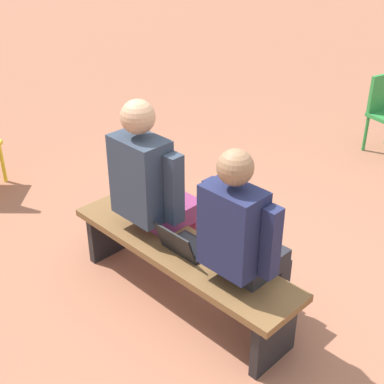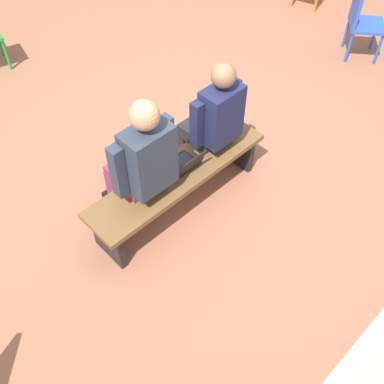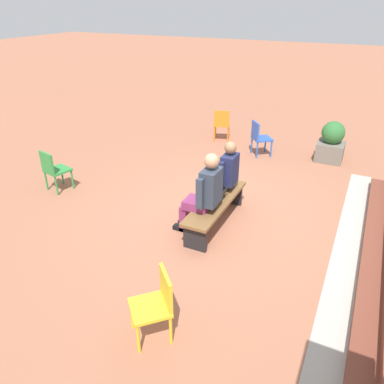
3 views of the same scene
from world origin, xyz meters
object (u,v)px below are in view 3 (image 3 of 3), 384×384
object	(u,v)px
bench	(216,206)
person_student	(223,175)
planter	(331,143)
plastic_chair_near_bench_right	(53,168)
person_adult	(204,192)
plastic_chair_mid_courtyard	(157,302)
laptop	(218,197)
plastic_chair_by_pillar	(222,123)
plastic_chair_far_right	(259,136)

from	to	relation	value
bench	person_student	distance (m)	0.60
person_student	planter	distance (m)	3.59
person_student	plastic_chair_near_bench_right	xyz separation A→B (m)	(0.71, -3.26, -0.23)
person_adult	plastic_chair_mid_courtyard	bearing A→B (deg)	10.41
laptop	plastic_chair_mid_courtyard	world-z (taller)	plastic_chair_mid_courtyard
plastic_chair_by_pillar	plastic_chair_mid_courtyard	bearing A→B (deg)	15.69
plastic_chair_by_pillar	plastic_chair_mid_courtyard	size ratio (longest dim) A/B	1.00
person_student	person_adult	distance (m)	0.80
bench	planter	world-z (taller)	planter
person_adult	plastic_chair_far_right	world-z (taller)	person_adult
person_student	person_adult	world-z (taller)	person_adult
person_student	planter	world-z (taller)	person_student
laptop	plastic_chair_near_bench_right	world-z (taller)	plastic_chair_near_bench_right
plastic_chair_mid_courtyard	planter	world-z (taller)	planter
laptop	plastic_chair_far_right	world-z (taller)	plastic_chair_far_right
plastic_chair_mid_courtyard	laptop	bearing A→B (deg)	-173.01
bench	plastic_chair_by_pillar	world-z (taller)	plastic_chair_by_pillar
plastic_chair_mid_courtyard	plastic_chair_far_right	xyz separation A→B (m)	(-5.80, -0.59, 0.00)
laptop	planter	distance (m)	3.95
laptop	plastic_chair_by_pillar	world-z (taller)	plastic_chair_by_pillar
person_student	plastic_chair_by_pillar	world-z (taller)	person_student
plastic_chair_far_right	planter	xyz separation A→B (m)	(-0.42, 1.61, -0.04)
plastic_chair_near_bench_right	person_student	bearing A→B (deg)	102.23
person_adult	planter	xyz separation A→B (m)	(-4.10, 1.40, -0.31)
bench	plastic_chair_mid_courtyard	size ratio (longest dim) A/B	2.14
plastic_chair_mid_courtyard	plastic_chair_far_right	distance (m)	5.83
bench	person_student	bearing A→B (deg)	-172.01
bench	plastic_chair_far_right	bearing A→B (deg)	-175.32
person_adult	plastic_chair_mid_courtyard	world-z (taller)	person_adult
planter	laptop	bearing A→B (deg)	-19.54
plastic_chair_near_bench_right	plastic_chair_mid_courtyard	xyz separation A→B (m)	(2.22, 3.64, 0.00)
person_adult	laptop	xyz separation A→B (m)	(-0.38, 0.08, -0.24)
person_student	laptop	size ratio (longest dim) A/B	4.16
plastic_chair_far_right	planter	size ratio (longest dim) A/B	0.89
bench	plastic_chair_by_pillar	bearing A→B (deg)	-159.48
plastic_chair_far_right	person_adult	bearing A→B (deg)	3.16
plastic_chair_far_right	plastic_chair_by_pillar	bearing A→B (deg)	-116.71
bench	person_student	size ratio (longest dim) A/B	1.35
plastic_chair_by_pillar	plastic_chair_near_bench_right	bearing A→B (deg)	-23.73
laptop	person_adult	bearing A→B (deg)	-12.32
bench	plastic_chair_far_right	distance (m)	3.36
person_adult	plastic_chair_near_bench_right	xyz separation A→B (m)	(-0.10, -3.25, -0.26)
laptop	plastic_chair_near_bench_right	xyz separation A→B (m)	(0.28, -3.33, -0.02)
laptop	planter	bearing A→B (deg)	160.46
bench	plastic_chair_near_bench_right	size ratio (longest dim) A/B	2.14
planter	plastic_chair_near_bench_right	bearing A→B (deg)	-49.30
laptop	person_student	bearing A→B (deg)	-169.48
person_adult	plastic_chair_by_pillar	xyz separation A→B (m)	(-4.29, -1.41, -0.26)
plastic_chair_near_bench_right	plastic_chair_far_right	bearing A→B (deg)	139.59
plastic_chair_near_bench_right	plastic_chair_mid_courtyard	size ratio (longest dim) A/B	1.00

